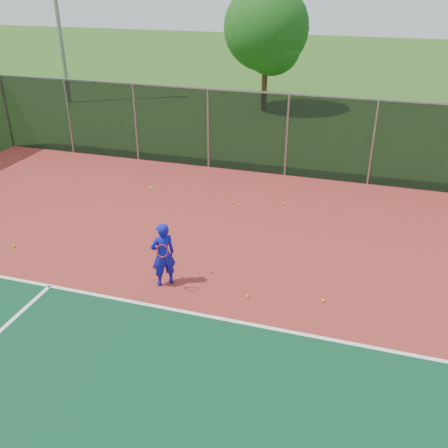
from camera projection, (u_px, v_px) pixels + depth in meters
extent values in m
cube|color=maroon|center=(341.00, 377.00, 9.32)|extent=(30.00, 20.00, 0.02)
cube|color=black|center=(373.00, 143.00, 17.18)|extent=(30.00, 0.04, 3.00)
cube|color=gray|center=(379.00, 100.00, 16.50)|extent=(30.00, 0.06, 0.06)
imported|color=#1112A4|center=(163.00, 255.00, 11.75)|extent=(0.70, 0.69, 1.63)
cylinder|color=black|center=(165.00, 260.00, 11.49)|extent=(0.03, 0.15, 0.27)
torus|color=#A51414|center=(162.00, 251.00, 11.27)|extent=(0.30, 0.13, 0.29)
sphere|color=#B3CF18|center=(151.00, 188.00, 11.18)|extent=(0.07, 0.07, 0.07)
sphere|color=#B3CF18|center=(323.00, 300.00, 11.43)|extent=(0.07, 0.07, 0.07)
sphere|color=#B3CF18|center=(247.00, 296.00, 11.58)|extent=(0.07, 0.07, 0.07)
sphere|color=#B3CF18|center=(14.00, 246.00, 13.72)|extent=(0.07, 0.07, 0.07)
sphere|color=#B3CF18|center=(283.00, 203.00, 16.26)|extent=(0.07, 0.07, 0.07)
sphere|color=#B3CF18|center=(239.00, 204.00, 16.17)|extent=(0.07, 0.07, 0.07)
cylinder|color=#3C2516|center=(264.00, 87.00, 26.99)|extent=(0.30, 0.30, 2.48)
sphere|color=#144612|center=(266.00, 27.00, 25.63)|extent=(4.41, 4.41, 4.41)
sphere|color=#144612|center=(272.00, 45.00, 25.64)|extent=(3.03, 3.03, 3.03)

